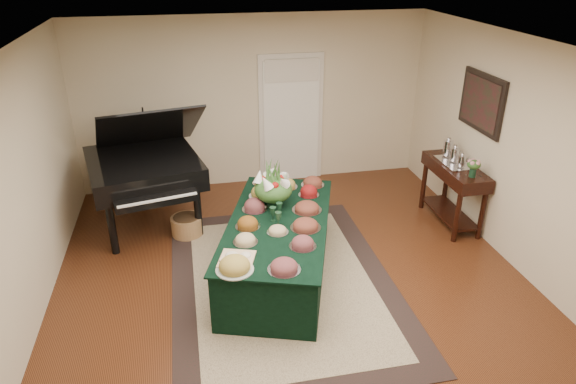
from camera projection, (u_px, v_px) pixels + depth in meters
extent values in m
plane|color=black|center=(293.00, 283.00, 6.05)|extent=(6.00, 6.00, 0.00)
cube|color=black|center=(283.00, 283.00, 6.05)|extent=(2.56, 3.59, 0.01)
cube|color=#C7B895|center=(283.00, 282.00, 6.04)|extent=(2.05, 3.07, 0.01)
cube|color=silver|center=(291.00, 119.00, 8.33)|extent=(1.05, 0.04, 2.10)
cube|color=white|center=(291.00, 122.00, 8.33)|extent=(0.90, 0.06, 2.00)
cube|color=black|center=(279.00, 248.00, 6.08)|extent=(1.74, 2.55, 0.71)
cube|color=black|center=(278.00, 222.00, 5.92)|extent=(1.82, 2.62, 0.02)
cylinder|color=silver|center=(286.00, 187.00, 6.73)|extent=(0.30, 0.30, 0.01)
ellipsoid|color=gold|center=(286.00, 184.00, 6.71)|extent=(0.25, 0.25, 0.08)
cylinder|color=#A2ABA2|center=(235.00, 270.00, 5.02)|extent=(0.38, 0.38, 0.01)
ellipsoid|color=gold|center=(235.00, 265.00, 4.99)|extent=(0.31, 0.31, 0.10)
cylinder|color=silver|center=(303.00, 246.00, 5.41)|extent=(0.29, 0.29, 0.01)
ellipsoid|color=brown|center=(303.00, 242.00, 5.39)|extent=(0.24, 0.24, 0.08)
cylinder|color=silver|center=(262.00, 183.00, 6.85)|extent=(0.25, 0.25, 0.01)
ellipsoid|color=olive|center=(261.00, 180.00, 6.83)|extent=(0.20, 0.20, 0.08)
cylinder|color=silver|center=(255.00, 209.00, 6.16)|extent=(0.31, 0.31, 0.01)
ellipsoid|color=brown|center=(254.00, 205.00, 6.14)|extent=(0.25, 0.25, 0.10)
cylinder|color=silver|center=(248.00, 226.00, 5.79)|extent=(0.28, 0.28, 0.01)
ellipsoid|color=brown|center=(248.00, 223.00, 5.77)|extent=(0.23, 0.23, 0.09)
cylinder|color=silver|center=(307.00, 210.00, 6.15)|extent=(0.36, 0.36, 0.01)
ellipsoid|color=brown|center=(307.00, 207.00, 6.13)|extent=(0.29, 0.29, 0.07)
cylinder|color=silver|center=(313.00, 185.00, 6.79)|extent=(0.31, 0.31, 0.01)
ellipsoid|color=brown|center=(313.00, 182.00, 6.77)|extent=(0.25, 0.25, 0.08)
cylinder|color=#A2ABA2|center=(261.00, 196.00, 6.49)|extent=(0.30, 0.30, 0.01)
ellipsoid|color=gold|center=(261.00, 192.00, 6.47)|extent=(0.25, 0.25, 0.10)
cylinder|color=silver|center=(245.00, 242.00, 5.48)|extent=(0.27, 0.27, 0.01)
ellipsoid|color=#D1B882|center=(245.00, 239.00, 5.46)|extent=(0.22, 0.22, 0.07)
cylinder|color=silver|center=(278.00, 232.00, 5.67)|extent=(0.24, 0.24, 0.01)
ellipsoid|color=#D1B882|center=(278.00, 230.00, 5.66)|extent=(0.20, 0.20, 0.05)
cylinder|color=silver|center=(309.00, 195.00, 6.52)|extent=(0.27, 0.27, 0.01)
ellipsoid|color=maroon|center=(309.00, 191.00, 6.50)|extent=(0.22, 0.22, 0.10)
cylinder|color=silver|center=(306.00, 228.00, 5.76)|extent=(0.35, 0.35, 0.01)
ellipsoid|color=brown|center=(306.00, 224.00, 5.74)|extent=(0.29, 0.29, 0.07)
cylinder|color=silver|center=(284.00, 269.00, 5.02)|extent=(0.33, 0.33, 0.01)
ellipsoid|color=brown|center=(284.00, 266.00, 5.00)|extent=(0.27, 0.27, 0.08)
cube|color=tan|center=(237.00, 259.00, 5.17)|extent=(0.44, 0.44, 0.02)
ellipsoid|color=beige|center=(232.00, 253.00, 5.20)|extent=(0.14, 0.14, 0.08)
ellipsoid|color=beige|center=(246.00, 253.00, 5.20)|extent=(0.12, 0.12, 0.07)
cube|color=#FDAA27|center=(240.00, 261.00, 5.08)|extent=(0.09, 0.07, 0.05)
cylinder|color=black|center=(273.00, 199.00, 6.22)|extent=(0.18, 0.18, 0.18)
ellipsoid|color=#305C25|center=(273.00, 190.00, 6.16)|extent=(0.46, 0.46, 0.30)
cylinder|color=black|center=(112.00, 229.00, 6.49)|extent=(0.10, 0.10, 0.71)
cylinder|color=black|center=(198.00, 212.00, 6.90)|extent=(0.10, 0.10, 0.71)
cylinder|color=black|center=(140.00, 183.00, 7.74)|extent=(0.10, 0.10, 0.71)
cube|color=black|center=(144.00, 168.00, 6.98)|extent=(1.71, 1.79, 0.30)
cube|color=black|center=(157.00, 200.00, 6.31)|extent=(1.04, 0.43, 0.10)
cube|color=black|center=(148.00, 128.00, 6.94)|extent=(1.56, 1.36, 0.78)
cylinder|color=olive|center=(187.00, 226.00, 7.01)|extent=(0.43, 0.43, 0.27)
cylinder|color=black|center=(457.00, 218.00, 6.75)|extent=(0.07, 0.07, 0.71)
cylinder|color=black|center=(482.00, 215.00, 6.82)|extent=(0.07, 0.07, 0.71)
cylinder|color=black|center=(424.00, 186.00, 7.64)|extent=(0.07, 0.07, 0.71)
cylinder|color=black|center=(446.00, 184.00, 7.71)|extent=(0.07, 0.07, 0.71)
cube|color=black|center=(456.00, 171.00, 7.04)|extent=(0.45, 1.19, 0.18)
cube|color=black|center=(449.00, 213.00, 7.32)|extent=(0.38, 1.05, 0.03)
cube|color=silver|center=(454.00, 163.00, 7.05)|extent=(0.34, 0.58, 0.02)
cylinder|color=black|center=(473.00, 172.00, 6.61)|extent=(0.09, 0.09, 0.13)
ellipsoid|color=pink|center=(474.00, 164.00, 6.56)|extent=(0.19, 0.19, 0.13)
cube|color=black|center=(482.00, 102.00, 6.67)|extent=(0.04, 0.95, 0.75)
cube|color=#46121D|center=(480.00, 103.00, 6.66)|extent=(0.01, 0.82, 0.62)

